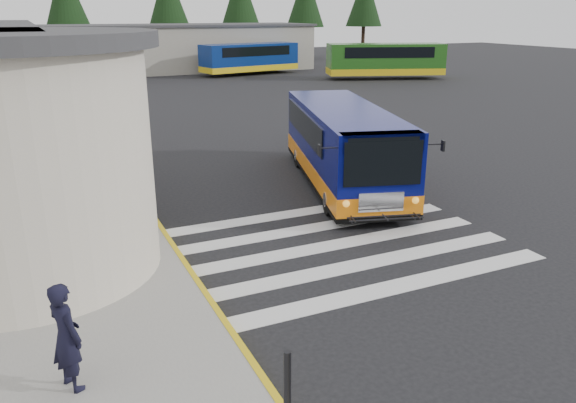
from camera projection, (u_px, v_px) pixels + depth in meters
name	position (u px, v px, depth m)	size (l,w,h in m)	color
ground	(335.00, 231.00, 14.26)	(140.00, 140.00, 0.00)	black
curb_strip	(143.00, 203.00, 16.07)	(0.12, 34.00, 0.16)	gold
crosswalk	(333.00, 245.00, 13.38)	(8.00, 5.35, 0.01)	silver
depot_building	(170.00, 48.00, 52.08)	(26.40, 8.40, 4.20)	gray
transit_bus	(343.00, 149.00, 17.70)	(4.90, 9.02, 2.47)	#070C5C
pedestrian_a	(66.00, 337.00, 7.85)	(0.60, 0.39, 1.65)	black
pedestrian_b	(22.00, 266.00, 9.75)	(0.92, 0.72, 1.89)	black
bollard	(287.00, 393.00, 7.03)	(0.10, 0.10, 1.21)	black
far_bus_a	(250.00, 57.00, 49.32)	(9.18, 4.18, 2.29)	navy
far_bus_b	(385.00, 59.00, 46.10)	(9.80, 5.59, 2.44)	#1F5416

